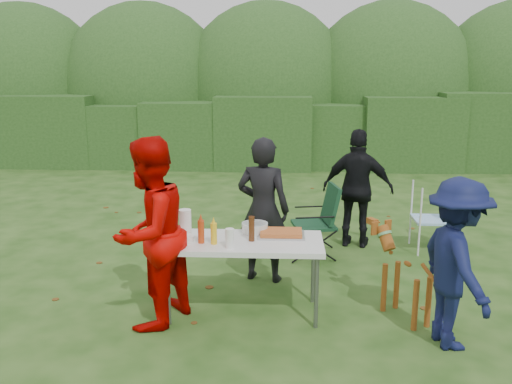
{
  "coord_description": "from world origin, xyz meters",
  "views": [
    {
      "loc": [
        0.47,
        -4.79,
        2.35
      ],
      "look_at": [
        0.17,
        0.99,
        1.0
      ],
      "focal_mm": 38.0,
      "sensor_mm": 36.0,
      "label": 1
    }
  ],
  "objects_px": {
    "person_red_jacket": "(150,233)",
    "child": "(456,264)",
    "dog": "(407,277)",
    "ketchup_bottle": "(201,232)",
    "mustard_bottle": "(214,234)",
    "beer_bottle": "(252,229)",
    "paper_towel_roll": "(185,223)",
    "folding_table": "(244,246)",
    "person_cook": "(263,210)",
    "lawn_chair": "(433,217)",
    "person_black_puffy": "(358,189)",
    "camping_chair": "(314,221)"
  },
  "relations": [
    {
      "from": "paper_towel_roll",
      "to": "beer_bottle",
      "type": "bearing_deg",
      "value": -11.44
    },
    {
      "from": "person_black_puffy",
      "to": "camping_chair",
      "type": "bearing_deg",
      "value": 49.86
    },
    {
      "from": "ketchup_bottle",
      "to": "mustard_bottle",
      "type": "bearing_deg",
      "value": -10.6
    },
    {
      "from": "folding_table",
      "to": "person_cook",
      "type": "height_order",
      "value": "person_cook"
    },
    {
      "from": "dog",
      "to": "lawn_chair",
      "type": "bearing_deg",
      "value": -49.44
    },
    {
      "from": "ketchup_bottle",
      "to": "dog",
      "type": "bearing_deg",
      "value": 1.42
    },
    {
      "from": "camping_chair",
      "to": "beer_bottle",
      "type": "relative_size",
      "value": 3.84
    },
    {
      "from": "person_cook",
      "to": "mustard_bottle",
      "type": "height_order",
      "value": "person_cook"
    },
    {
      "from": "person_red_jacket",
      "to": "mustard_bottle",
      "type": "bearing_deg",
      "value": 127.01
    },
    {
      "from": "child",
      "to": "paper_towel_roll",
      "type": "xyz_separation_m",
      "value": [
        -2.4,
        0.64,
        0.14
      ]
    },
    {
      "from": "person_black_puffy",
      "to": "camping_chair",
      "type": "height_order",
      "value": "person_black_puffy"
    },
    {
      "from": "ketchup_bottle",
      "to": "person_black_puffy",
      "type": "bearing_deg",
      "value": 51.58
    },
    {
      "from": "camping_chair",
      "to": "mustard_bottle",
      "type": "distance_m",
      "value": 2.1
    },
    {
      "from": "person_red_jacket",
      "to": "beer_bottle",
      "type": "height_order",
      "value": "person_red_jacket"
    },
    {
      "from": "folding_table",
      "to": "person_cook",
      "type": "distance_m",
      "value": 0.89
    },
    {
      "from": "child",
      "to": "beer_bottle",
      "type": "height_order",
      "value": "child"
    },
    {
      "from": "dog",
      "to": "person_red_jacket",
      "type": "bearing_deg",
      "value": 66.57
    },
    {
      "from": "lawn_chair",
      "to": "ketchup_bottle",
      "type": "height_order",
      "value": "ketchup_bottle"
    },
    {
      "from": "person_cook",
      "to": "beer_bottle",
      "type": "relative_size",
      "value": 6.73
    },
    {
      "from": "folding_table",
      "to": "person_cook",
      "type": "bearing_deg",
      "value": 80.07
    },
    {
      "from": "lawn_chair",
      "to": "paper_towel_roll",
      "type": "relative_size",
      "value": 3.47
    },
    {
      "from": "folding_table",
      "to": "lawn_chair",
      "type": "relative_size",
      "value": 1.66
    },
    {
      "from": "camping_chair",
      "to": "person_red_jacket",
      "type": "bearing_deg",
      "value": 40.24
    },
    {
      "from": "child",
      "to": "lawn_chair",
      "type": "bearing_deg",
      "value": -21.37
    },
    {
      "from": "camping_chair",
      "to": "mustard_bottle",
      "type": "bearing_deg",
      "value": 49.99
    },
    {
      "from": "child",
      "to": "beer_bottle",
      "type": "relative_size",
      "value": 6.12
    },
    {
      "from": "person_red_jacket",
      "to": "child",
      "type": "height_order",
      "value": "person_red_jacket"
    },
    {
      "from": "lawn_chair",
      "to": "paper_towel_roll",
      "type": "bearing_deg",
      "value": 33.33
    },
    {
      "from": "person_black_puffy",
      "to": "lawn_chair",
      "type": "distance_m",
      "value": 1.03
    },
    {
      "from": "mustard_bottle",
      "to": "ketchup_bottle",
      "type": "distance_m",
      "value": 0.12
    },
    {
      "from": "dog",
      "to": "mustard_bottle",
      "type": "xyz_separation_m",
      "value": [
        -1.8,
        -0.07,
        0.42
      ]
    },
    {
      "from": "person_cook",
      "to": "paper_towel_roll",
      "type": "bearing_deg",
      "value": 59.93
    },
    {
      "from": "ketchup_bottle",
      "to": "person_red_jacket",
      "type": "bearing_deg",
      "value": -160.33
    },
    {
      "from": "beer_bottle",
      "to": "paper_towel_roll",
      "type": "relative_size",
      "value": 0.92
    },
    {
      "from": "person_red_jacket",
      "to": "ketchup_bottle",
      "type": "relative_size",
      "value": 7.96
    },
    {
      "from": "child",
      "to": "paper_towel_roll",
      "type": "distance_m",
      "value": 2.49
    },
    {
      "from": "person_black_puffy",
      "to": "beer_bottle",
      "type": "bearing_deg",
      "value": 72.92
    },
    {
      "from": "folding_table",
      "to": "camping_chair",
      "type": "xyz_separation_m",
      "value": [
        0.76,
        1.67,
        -0.23
      ]
    },
    {
      "from": "person_cook",
      "to": "camping_chair",
      "type": "height_order",
      "value": "person_cook"
    },
    {
      "from": "person_black_puffy",
      "to": "beer_bottle",
      "type": "height_order",
      "value": "person_black_puffy"
    },
    {
      "from": "person_red_jacket",
      "to": "paper_towel_roll",
      "type": "relative_size",
      "value": 6.74
    },
    {
      "from": "dog",
      "to": "mustard_bottle",
      "type": "relative_size",
      "value": 4.42
    },
    {
      "from": "person_black_puffy",
      "to": "child",
      "type": "bearing_deg",
      "value": 114.36
    },
    {
      "from": "dog",
      "to": "ketchup_bottle",
      "type": "distance_m",
      "value": 1.97
    },
    {
      "from": "paper_towel_roll",
      "to": "dog",
      "type": "bearing_deg",
      "value": -4.53
    },
    {
      "from": "mustard_bottle",
      "to": "ketchup_bottle",
      "type": "xyz_separation_m",
      "value": [
        -0.12,
        0.02,
        0.01
      ]
    },
    {
      "from": "dog",
      "to": "paper_towel_roll",
      "type": "xyz_separation_m",
      "value": [
        -2.11,
        0.17,
        0.45
      ]
    },
    {
      "from": "ketchup_bottle",
      "to": "beer_bottle",
      "type": "distance_m",
      "value": 0.47
    },
    {
      "from": "dog",
      "to": "ketchup_bottle",
      "type": "bearing_deg",
      "value": 63.01
    },
    {
      "from": "paper_towel_roll",
      "to": "person_red_jacket",
      "type": "bearing_deg",
      "value": -124.55
    }
  ]
}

